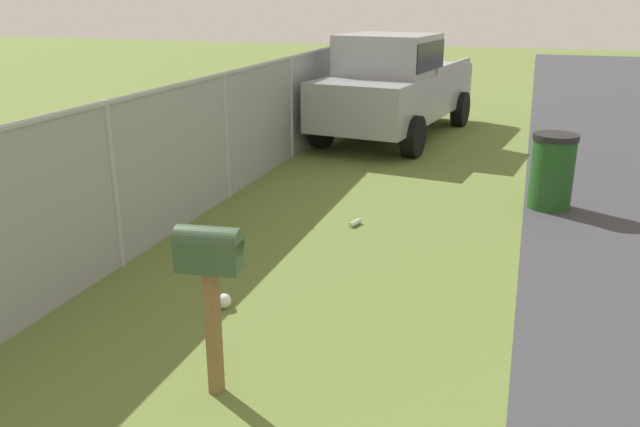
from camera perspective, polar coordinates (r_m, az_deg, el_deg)
mailbox at (r=4.55m, az=-9.69°, el=-4.34°), size 0.25×0.47×1.30m
pickup_truck at (r=13.44m, az=6.60°, el=11.29°), size 5.28×2.65×2.09m
trash_bin at (r=9.38m, az=19.75°, el=3.53°), size 0.60×0.60×1.03m
fence_section at (r=10.48m, az=-5.13°, el=8.55°), size 18.66×0.07×1.79m
litter_bottle_near_hydrant at (r=8.27m, az=3.10°, el=-0.83°), size 0.23×0.13×0.07m
litter_bag_midfield_b at (r=6.19m, az=-8.46°, el=-7.62°), size 0.14×0.14×0.14m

